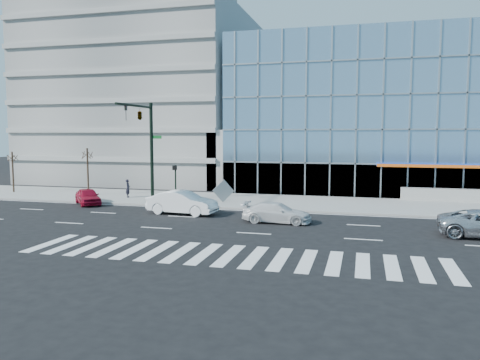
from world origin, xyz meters
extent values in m
plane|color=black|center=(0.00, 0.00, 0.00)|extent=(160.00, 160.00, 0.00)
cube|color=gray|center=(0.00, 8.00, 0.07)|extent=(120.00, 8.00, 0.15)
cube|color=#688FAE|center=(14.00, 26.00, 7.50)|extent=(42.00, 26.00, 15.00)
cube|color=gray|center=(-20.00, 26.00, 10.00)|extent=(24.00, 24.00, 20.00)
cube|color=gray|center=(-6.00, 18.00, 3.00)|extent=(6.00, 8.00, 6.00)
cube|color=#47657B|center=(-58.00, 64.00, 30.00)|extent=(13.00, 13.00, 60.00)
cube|color=gray|center=(-30.00, 70.00, 24.00)|extent=(14.00, 14.00, 48.00)
cylinder|color=black|center=(-11.00, 6.00, 4.15)|extent=(0.28, 0.28, 8.00)
cylinder|color=black|center=(-11.00, 3.20, 7.75)|extent=(0.18, 5.60, 0.18)
imported|color=black|center=(-11.00, 1.80, 7.15)|extent=(0.18, 0.22, 1.10)
imported|color=black|center=(-11.00, 4.00, 7.15)|extent=(0.48, 2.24, 0.90)
cube|color=#0C591E|center=(-10.55, 6.00, 5.35)|extent=(0.90, 0.05, 0.25)
cylinder|color=black|center=(-8.50, 5.00, 1.65)|extent=(0.12, 0.12, 3.00)
cube|color=black|center=(-8.50, 4.85, 2.95)|extent=(0.30, 0.25, 0.35)
cylinder|color=#332319|center=(-18.00, 7.50, 2.25)|extent=(0.16, 0.16, 4.20)
ellipsoid|color=#332319|center=(-18.00, 7.50, 3.93)|extent=(1.10, 1.10, 0.90)
cylinder|color=#332319|center=(-26.00, 7.50, 2.05)|extent=(0.16, 0.16, 3.80)
ellipsoid|color=#332319|center=(-26.00, 7.50, 3.57)|extent=(1.10, 1.10, 0.90)
imported|color=silver|center=(0.66, -0.45, 0.64)|extent=(4.43, 1.88, 1.27)
imported|color=white|center=(-6.31, 0.96, 0.82)|extent=(5.12, 2.20, 1.64)
imported|color=maroon|center=(-15.29, 3.22, 0.65)|extent=(3.74, 3.81, 1.30)
imported|color=black|center=(-13.72, 6.89, 0.93)|extent=(0.50, 0.64, 1.56)
cube|color=#999999|center=(-4.90, 6.21, 1.07)|extent=(1.55, 1.09, 1.84)
camera|label=1|loc=(5.93, -29.37, 5.62)|focal=35.00mm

